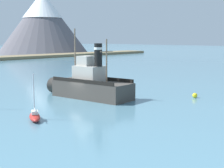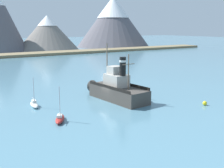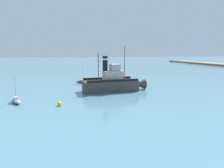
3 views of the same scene
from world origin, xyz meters
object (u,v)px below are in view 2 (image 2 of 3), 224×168
(sailboat_white, at_px, (34,104))
(old_tugboat, at_px, (116,89))
(sailboat_red, at_px, (60,119))
(mooring_buoy, at_px, (205,103))

(sailboat_white, bearing_deg, old_tugboat, -13.69)
(sailboat_red, xyz_separation_m, mooring_buoy, (23.41, -5.56, -0.07))
(mooring_buoy, bearing_deg, sailboat_red, 166.63)
(old_tugboat, relative_size, mooring_buoy, 20.54)
(old_tugboat, xyz_separation_m, sailboat_red, (-13.25, -5.79, -1.40))
(old_tugboat, height_order, mooring_buoy, old_tugboat)
(sailboat_white, bearing_deg, sailboat_red, -86.14)
(sailboat_red, distance_m, mooring_buoy, 24.06)
(old_tugboat, bearing_deg, sailboat_white, 166.31)
(sailboat_red, height_order, sailboat_white, same)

